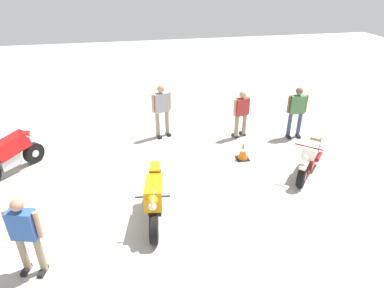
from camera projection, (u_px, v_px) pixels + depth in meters
name	position (u px, v px, depth m)	size (l,w,h in m)	color
ground_plane	(165.00, 200.00, 8.11)	(40.00, 40.00, 0.00)	#B7B2A8
motorcycle_orange_sportbike	(155.00, 197.00, 7.24)	(0.70, 1.96, 1.14)	black
motorcycle_cream_vintage	(310.00, 158.00, 8.95)	(1.42, 1.56, 1.07)	black
motorcycle_red_sportbike	(10.00, 154.00, 8.92)	(1.46, 1.56, 1.14)	black
person_in_gray_shirt	(162.00, 107.00, 10.71)	(0.67, 0.44, 1.77)	gray
person_in_blue_shirt	(25.00, 232.00, 5.82)	(0.64, 0.41, 1.64)	gray
person_in_green_shirt	(297.00, 109.00, 10.69)	(0.66, 0.34, 1.70)	#384772
person_in_red_shirt	(241.00, 112.00, 10.74)	(0.62, 0.41, 1.59)	gray
traffic_cone	(243.00, 151.00, 9.73)	(0.36, 0.36, 0.53)	black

